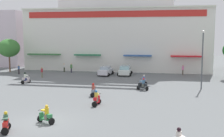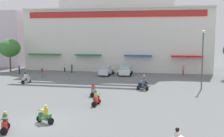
{
  "view_description": "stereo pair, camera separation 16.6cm",
  "coord_description": "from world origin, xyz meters",
  "px_view_note": "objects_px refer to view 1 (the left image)",
  "views": [
    {
      "loc": [
        9.33,
        -19.69,
        6.83
      ],
      "look_at": [
        2.81,
        14.46,
        2.58
      ],
      "focal_mm": 45.11,
      "sensor_mm": 36.0,
      "label": 1
    },
    {
      "loc": [
        9.49,
        -19.66,
        6.83
      ],
      "look_at": [
        2.81,
        14.46,
        2.58
      ],
      "focal_mm": 45.11,
      "sensor_mm": 36.0,
      "label": 2
    }
  ],
  "objects_px": {
    "scooter_rider_6": "(93,91)",
    "pedestrian_3": "(71,67)",
    "pedestrian_2": "(19,69)",
    "parked_car_1": "(125,71)",
    "scooter_rider_1": "(144,82)",
    "pedestrian_4": "(64,67)",
    "scooter_rider_2": "(143,85)",
    "pedestrian_1": "(183,69)",
    "pedestrian_0": "(42,72)",
    "plaza_tree_0": "(9,48)",
    "streetlamp_near": "(202,55)",
    "parked_car_0": "(106,71)",
    "scooter_rider_5": "(46,116)",
    "scooter_rider_4": "(26,79)",
    "scooter_rider_3": "(6,124)",
    "scooter_rider_7": "(97,99)"
  },
  "relations": [
    {
      "from": "pedestrian_2",
      "to": "scooter_rider_5",
      "type": "bearing_deg",
      "value": -57.05
    },
    {
      "from": "parked_car_1",
      "to": "scooter_rider_2",
      "type": "bearing_deg",
      "value": -71.94
    },
    {
      "from": "parked_car_0",
      "to": "streetlamp_near",
      "type": "relative_size",
      "value": 0.59
    },
    {
      "from": "parked_car_0",
      "to": "scooter_rider_1",
      "type": "distance_m",
      "value": 11.4
    },
    {
      "from": "scooter_rider_6",
      "to": "scooter_rider_2",
      "type": "bearing_deg",
      "value": 40.35
    },
    {
      "from": "scooter_rider_1",
      "to": "scooter_rider_3",
      "type": "xyz_separation_m",
      "value": [
        -8.1,
        -19.29,
        -0.03
      ]
    },
    {
      "from": "scooter_rider_5",
      "to": "pedestrian_1",
      "type": "distance_m",
      "value": 31.0
    },
    {
      "from": "pedestrian_0",
      "to": "pedestrian_1",
      "type": "xyz_separation_m",
      "value": [
        22.09,
        7.13,
        0.02
      ]
    },
    {
      "from": "pedestrian_2",
      "to": "streetlamp_near",
      "type": "relative_size",
      "value": 0.22
    },
    {
      "from": "parked_car_0",
      "to": "pedestrian_2",
      "type": "relative_size",
      "value": 2.64
    },
    {
      "from": "plaza_tree_0",
      "to": "pedestrian_3",
      "type": "height_order",
      "value": "plaza_tree_0"
    },
    {
      "from": "scooter_rider_5",
      "to": "pedestrian_2",
      "type": "xyz_separation_m",
      "value": [
        -15.8,
        24.37,
        0.34
      ]
    },
    {
      "from": "streetlamp_near",
      "to": "pedestrian_3",
      "type": "bearing_deg",
      "value": 151.1
    },
    {
      "from": "parked_car_1",
      "to": "pedestrian_3",
      "type": "distance_m",
      "value": 9.98
    },
    {
      "from": "plaza_tree_0",
      "to": "streetlamp_near",
      "type": "xyz_separation_m",
      "value": [
        32.36,
        -10.55,
        -0.11
      ]
    },
    {
      "from": "parked_car_0",
      "to": "scooter_rider_4",
      "type": "bearing_deg",
      "value": -133.25
    },
    {
      "from": "scooter_rider_5",
      "to": "streetlamp_near",
      "type": "bearing_deg",
      "value": 50.61
    },
    {
      "from": "pedestrian_2",
      "to": "parked_car_1",
      "type": "bearing_deg",
      "value": 6.58
    },
    {
      "from": "scooter_rider_1",
      "to": "streetlamp_near",
      "type": "bearing_deg",
      "value": -4.64
    },
    {
      "from": "parked_car_0",
      "to": "parked_car_1",
      "type": "bearing_deg",
      "value": 10.22
    },
    {
      "from": "pedestrian_2",
      "to": "pedestrian_3",
      "type": "distance_m",
      "value": 8.97
    },
    {
      "from": "parked_car_1",
      "to": "scooter_rider_1",
      "type": "distance_m",
      "value": 10.3
    },
    {
      "from": "scooter_rider_1",
      "to": "scooter_rider_5",
      "type": "xyz_separation_m",
      "value": [
        -6.17,
        -16.91,
        -0.05
      ]
    },
    {
      "from": "pedestrian_3",
      "to": "parked_car_0",
      "type": "bearing_deg",
      "value": -16.66
    },
    {
      "from": "plaza_tree_0",
      "to": "scooter_rider_3",
      "type": "bearing_deg",
      "value": -59.78
    },
    {
      "from": "scooter_rider_6",
      "to": "pedestrian_2",
      "type": "relative_size",
      "value": 0.92
    },
    {
      "from": "scooter_rider_6",
      "to": "pedestrian_3",
      "type": "distance_m",
      "value": 19.92
    },
    {
      "from": "pedestrian_1",
      "to": "plaza_tree_0",
      "type": "bearing_deg",
      "value": -176.71
    },
    {
      "from": "parked_car_1",
      "to": "scooter_rider_1",
      "type": "height_order",
      "value": "parked_car_1"
    },
    {
      "from": "pedestrian_3",
      "to": "pedestrian_4",
      "type": "relative_size",
      "value": 1.06
    },
    {
      "from": "plaza_tree_0",
      "to": "scooter_rider_7",
      "type": "relative_size",
      "value": 3.9
    },
    {
      "from": "scooter_rider_7",
      "to": "pedestrian_4",
      "type": "relative_size",
      "value": 0.98
    },
    {
      "from": "scooter_rider_4",
      "to": "pedestrian_3",
      "type": "xyz_separation_m",
      "value": [
        2.59,
        11.87,
        0.27
      ]
    },
    {
      "from": "pedestrian_3",
      "to": "pedestrian_4",
      "type": "xyz_separation_m",
      "value": [
        -1.56,
        0.62,
        -0.05
      ]
    },
    {
      "from": "scooter_rider_7",
      "to": "streetlamp_near",
      "type": "relative_size",
      "value": 0.21
    },
    {
      "from": "scooter_rider_6",
      "to": "scooter_rider_7",
      "type": "bearing_deg",
      "value": -71.25
    },
    {
      "from": "scooter_rider_3",
      "to": "scooter_rider_5",
      "type": "distance_m",
      "value": 3.06
    },
    {
      "from": "scooter_rider_2",
      "to": "pedestrian_1",
      "type": "xyz_separation_m",
      "value": [
        5.58,
        14.31,
        0.32
      ]
    },
    {
      "from": "scooter_rider_7",
      "to": "plaza_tree_0",
      "type": "bearing_deg",
      "value": 135.86
    },
    {
      "from": "scooter_rider_1",
      "to": "scooter_rider_5",
      "type": "relative_size",
      "value": 1.01
    },
    {
      "from": "scooter_rider_4",
      "to": "pedestrian_0",
      "type": "relative_size",
      "value": 0.96
    },
    {
      "from": "plaza_tree_0",
      "to": "pedestrian_0",
      "type": "height_order",
      "value": "plaza_tree_0"
    },
    {
      "from": "parked_car_1",
      "to": "scooter_rider_3",
      "type": "xyz_separation_m",
      "value": [
        -4.25,
        -28.84,
        -0.18
      ]
    },
    {
      "from": "plaza_tree_0",
      "to": "streetlamp_near",
      "type": "relative_size",
      "value": 0.82
    },
    {
      "from": "scooter_rider_6",
      "to": "pedestrian_2",
      "type": "height_order",
      "value": "pedestrian_2"
    },
    {
      "from": "scooter_rider_4",
      "to": "parked_car_0",
      "type": "bearing_deg",
      "value": 46.75
    },
    {
      "from": "scooter_rider_3",
      "to": "pedestrian_3",
      "type": "distance_m",
      "value": 30.79
    },
    {
      "from": "streetlamp_near",
      "to": "pedestrian_1",
      "type": "bearing_deg",
      "value": 97.13
    },
    {
      "from": "scooter_rider_7",
      "to": "pedestrian_3",
      "type": "xyz_separation_m",
      "value": [
        -10.05,
        21.85,
        0.3
      ]
    },
    {
      "from": "pedestrian_0",
      "to": "pedestrian_3",
      "type": "relative_size",
      "value": 1.0
    }
  ]
}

